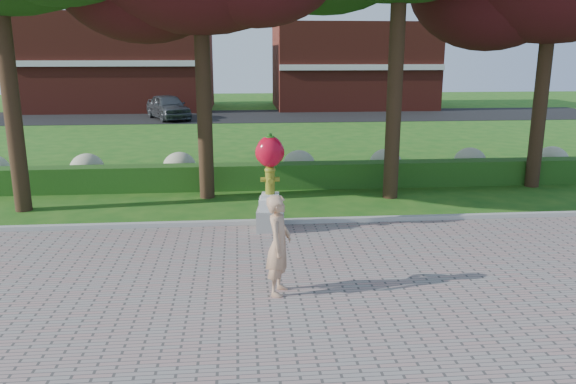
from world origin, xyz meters
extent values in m
plane|color=#1D5916|center=(0.00, 0.00, 0.00)|extent=(100.00, 100.00, 0.00)
cube|color=gray|center=(0.00, -4.00, 0.02)|extent=(40.00, 14.00, 0.04)
cube|color=#ADADA5|center=(0.00, 3.00, 0.07)|extent=(40.00, 0.18, 0.15)
cube|color=#144614|center=(0.00, 7.00, 0.40)|extent=(24.00, 0.70, 0.80)
ellipsoid|color=tan|center=(-6.00, 8.00, 0.55)|extent=(1.10, 1.10, 0.99)
ellipsoid|color=tan|center=(-3.00, 8.00, 0.55)|extent=(1.10, 1.10, 0.99)
ellipsoid|color=tan|center=(1.00, 8.00, 0.55)|extent=(1.10, 1.10, 0.99)
ellipsoid|color=tan|center=(4.00, 8.00, 0.55)|extent=(1.10, 1.10, 0.99)
ellipsoid|color=tan|center=(7.00, 8.00, 0.55)|extent=(1.10, 1.10, 0.99)
ellipsoid|color=tan|center=(10.00, 8.00, 0.55)|extent=(1.10, 1.10, 0.99)
cube|color=black|center=(0.00, 28.00, 0.01)|extent=(50.00, 8.00, 0.02)
cube|color=maroon|center=(-10.00, 34.00, 3.50)|extent=(14.00, 8.00, 7.00)
cube|color=maroon|center=(8.00, 34.00, 3.20)|extent=(12.00, 8.00, 6.40)
cylinder|color=black|center=(-7.00, 5.00, 3.36)|extent=(0.44, 0.44, 6.72)
cylinder|color=black|center=(-2.00, 6.00, 3.08)|extent=(0.44, 0.44, 6.16)
cylinder|color=black|center=(3.50, 5.50, 3.64)|extent=(0.44, 0.44, 7.28)
cylinder|color=black|center=(8.50, 6.50, 2.94)|extent=(0.44, 0.44, 5.88)
cube|color=gray|center=(-0.30, 2.50, 0.30)|extent=(0.72, 0.72, 0.52)
cube|color=silver|center=(-0.30, 2.50, 0.70)|extent=(0.58, 0.58, 0.29)
cube|color=silver|center=(-0.30, 2.50, 0.90)|extent=(0.46, 0.46, 0.10)
cylinder|color=olive|center=(-0.30, 2.50, 1.24)|extent=(0.23, 0.23, 0.58)
ellipsoid|color=olive|center=(-0.30, 2.50, 1.53)|extent=(0.27, 0.27, 0.19)
cylinder|color=olive|center=(-0.46, 2.50, 1.31)|extent=(0.12, 0.11, 0.11)
cylinder|color=olive|center=(-0.13, 2.50, 1.31)|extent=(0.12, 0.11, 0.11)
cylinder|color=olive|center=(-0.30, 2.34, 1.31)|extent=(0.12, 0.12, 0.12)
cylinder|color=olive|center=(-0.30, 2.50, 1.62)|extent=(0.08, 0.08, 0.05)
ellipsoid|color=red|center=(-0.30, 2.50, 1.98)|extent=(0.65, 0.58, 0.75)
ellipsoid|color=red|center=(-0.48, 2.50, 1.96)|extent=(0.32, 0.32, 0.48)
ellipsoid|color=red|center=(-0.11, 2.50, 1.96)|extent=(0.32, 0.32, 0.48)
cylinder|color=#215A14|center=(-0.30, 2.50, 2.35)|extent=(0.10, 0.10, 0.12)
ellipsoid|color=#215A14|center=(-0.30, 2.50, 2.32)|extent=(0.25, 0.25, 0.08)
imported|color=tan|center=(-0.36, -1.19, 0.95)|extent=(0.61, 0.76, 1.82)
imported|color=#3C4044|center=(-5.51, 26.57, 0.83)|extent=(3.65, 5.10, 1.61)
camera|label=1|loc=(-1.04, -10.57, 4.27)|focal=35.00mm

